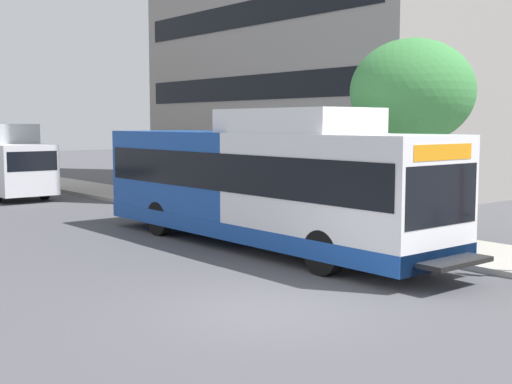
{
  "coord_description": "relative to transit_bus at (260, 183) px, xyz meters",
  "views": [
    {
      "loc": [
        -7.63,
        -8.97,
        3.3
      ],
      "look_at": [
        2.9,
        3.93,
        1.6
      ],
      "focal_mm": 47.64,
      "sensor_mm": 36.0,
      "label": 1
    }
  ],
  "objects": [
    {
      "name": "ground_plane",
      "position": [
        -3.81,
        3.15,
        -1.7
      ],
      "size": [
        120.0,
        120.0,
        0.0
      ],
      "primitive_type": "plane",
      "color": "#4C4C51"
    },
    {
      "name": "transit_bus",
      "position": [
        0.0,
        0.0,
        0.0
      ],
      "size": [
        2.58,
        12.25,
        3.65
      ],
      "color": "white",
      "rests_on": "ground"
    },
    {
      "name": "box_truck_background",
      "position": [
        -1.08,
        16.85,
        0.04
      ],
      "size": [
        2.32,
        7.01,
        3.25
      ],
      "color": "silver",
      "rests_on": "ground"
    },
    {
      "name": "sidewalk_curb",
      "position": [
        3.19,
        1.15,
        -1.63
      ],
      "size": [
        3.0,
        56.0,
        0.14
      ],
      "primitive_type": "cube",
      "color": "#A8A399",
      "rests_on": "ground"
    },
    {
      "name": "street_tree_near_stop",
      "position": [
        3.85,
        -1.92,
        2.44
      ],
      "size": [
        3.42,
        3.42,
        5.47
      ],
      "color": "#4C3823",
      "rests_on": "sidewalk_curb"
    }
  ]
}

